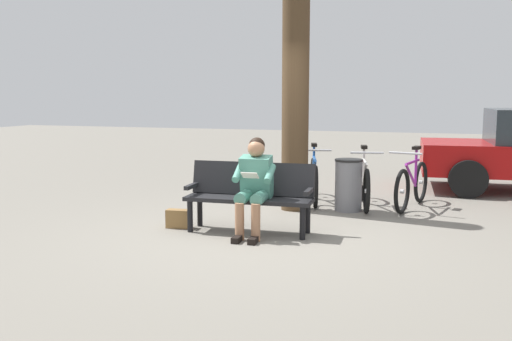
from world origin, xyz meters
TOP-DOWN VIEW (x-y plane):
  - ground_plane at (0.00, 0.00)m, footprint 40.00×40.00m
  - bench at (0.19, -0.17)m, footprint 1.62×0.55m
  - person_reading at (0.08, -0.01)m, footprint 0.50×0.78m
  - handbag at (1.14, -0.04)m, footprint 0.31×0.17m
  - tree_trunk at (-0.01, -1.68)m, footprint 0.40×0.40m
  - litter_bin at (-0.80, -1.83)m, footprint 0.42×0.42m
  - bicycle_silver at (-1.69, -2.33)m, footprint 0.55×1.65m
  - bicycle_orange at (-0.98, -2.22)m, footprint 0.52×1.66m
  - bicycle_purple at (-0.16, -2.35)m, footprint 0.58×1.64m

SIDE VIEW (x-z plane):
  - ground_plane at x=0.00m, z-range 0.00..0.00m
  - handbag at x=1.14m, z-range 0.00..0.24m
  - bicycle_silver at x=-1.69m, z-range -0.11..0.83m
  - bicycle_orange at x=-0.98m, z-range -0.11..0.83m
  - bicycle_purple at x=-0.16m, z-range -0.11..0.83m
  - litter_bin at x=-0.80m, z-range 0.00..0.78m
  - bench at x=0.19m, z-range 0.07..0.94m
  - person_reading at x=0.08m, z-range 0.06..1.27m
  - tree_trunk at x=-0.01m, z-range 0.00..3.56m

